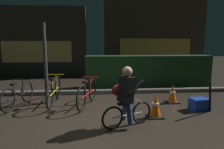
# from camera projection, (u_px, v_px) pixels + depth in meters

# --- Properties ---
(ground_plane) EXTENTS (40.00, 40.00, 0.00)m
(ground_plane) POSITION_uv_depth(u_px,v_px,m) (106.00, 117.00, 4.66)
(ground_plane) COLOR #2D261E
(sidewalk_curb) EXTENTS (12.00, 0.24, 0.12)m
(sidewalk_curb) POSITION_uv_depth(u_px,v_px,m) (102.00, 92.00, 6.82)
(sidewalk_curb) COLOR #56544F
(sidewalk_curb) RESTS_ON ground
(hedge_row) EXTENTS (4.80, 0.70, 1.22)m
(hedge_row) POSITION_uv_depth(u_px,v_px,m) (148.00, 71.00, 7.76)
(hedge_row) COLOR #19381C
(hedge_row) RESTS_ON ground
(storefront_left) EXTENTS (5.05, 0.54, 3.57)m
(storefront_left) POSITION_uv_depth(u_px,v_px,m) (38.00, 41.00, 10.52)
(storefront_left) COLOR #383330
(storefront_left) RESTS_ON ground
(storefront_right) EXTENTS (5.88, 0.54, 4.29)m
(storefront_right) POSITION_uv_depth(u_px,v_px,m) (155.00, 35.00, 11.67)
(storefront_right) COLOR #42382D
(storefront_right) RESTS_ON ground
(street_post) EXTENTS (0.10, 0.10, 2.25)m
(street_post) POSITION_uv_depth(u_px,v_px,m) (45.00, 64.00, 5.54)
(street_post) COLOR #2D2D33
(street_post) RESTS_ON ground
(parked_bike_left_mid) EXTENTS (0.46, 1.52, 0.71)m
(parked_bike_left_mid) POSITION_uv_depth(u_px,v_px,m) (18.00, 95.00, 5.35)
(parked_bike_left_mid) COLOR black
(parked_bike_left_mid) RESTS_ON ground
(parked_bike_center_left) EXTENTS (0.46, 1.74, 0.80)m
(parked_bike_center_left) POSITION_uv_depth(u_px,v_px,m) (54.00, 91.00, 5.61)
(parked_bike_center_left) COLOR black
(parked_bike_center_left) RESTS_ON ground
(parked_bike_center_right) EXTENTS (0.54, 1.60, 0.76)m
(parked_bike_center_right) POSITION_uv_depth(u_px,v_px,m) (87.00, 93.00, 5.44)
(parked_bike_center_right) COLOR black
(parked_bike_center_right) RESTS_ON ground
(traffic_cone_near) EXTENTS (0.36, 0.36, 0.54)m
(traffic_cone_near) POSITION_uv_depth(u_px,v_px,m) (155.00, 106.00, 4.61)
(traffic_cone_near) COLOR black
(traffic_cone_near) RESTS_ON ground
(traffic_cone_far) EXTENTS (0.36, 0.36, 0.52)m
(traffic_cone_far) POSITION_uv_depth(u_px,v_px,m) (172.00, 94.00, 5.74)
(traffic_cone_far) COLOR black
(traffic_cone_far) RESTS_ON ground
(blue_crate) EXTENTS (0.49, 0.39, 0.30)m
(blue_crate) POSITION_uv_depth(u_px,v_px,m) (199.00, 104.00, 5.13)
(blue_crate) COLOR #193DB7
(blue_crate) RESTS_ON ground
(cyclist) EXTENTS (1.10, 0.56, 1.25)m
(cyclist) POSITION_uv_depth(u_px,v_px,m) (126.00, 97.00, 4.04)
(cyclist) COLOR black
(cyclist) RESTS_ON ground
(closed_umbrella) EXTENTS (0.26, 0.29, 0.82)m
(closed_umbrella) POSITION_uv_depth(u_px,v_px,m) (210.00, 97.00, 4.85)
(closed_umbrella) COLOR black
(closed_umbrella) RESTS_ON ground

